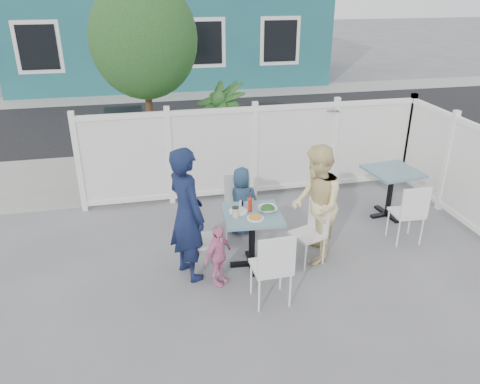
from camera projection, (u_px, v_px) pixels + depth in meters
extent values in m
plane|color=slate|center=(289.00, 269.00, 6.22)|extent=(80.00, 80.00, 0.00)
cube|color=gray|center=(233.00, 167.00, 9.59)|extent=(24.00, 2.60, 0.01)
cube|color=black|center=(207.00, 119.00, 12.89)|extent=(24.00, 5.00, 0.01)
cube|color=gray|center=(193.00, 94.00, 15.64)|extent=(24.00, 1.60, 0.01)
cube|color=black|center=(95.00, 46.00, 14.78)|extent=(1.20, 0.04, 1.40)
cube|color=black|center=(219.00, 43.00, 15.55)|extent=(1.20, 0.04, 1.40)
cube|color=white|center=(255.00, 151.00, 8.03)|extent=(5.80, 0.04, 1.40)
cube|color=white|center=(255.00, 109.00, 7.72)|extent=(5.86, 0.08, 0.08)
cube|color=white|center=(254.00, 191.00, 8.34)|extent=(5.86, 0.08, 0.12)
cube|color=white|center=(471.00, 177.00, 6.98)|extent=(0.04, 3.60, 1.40)
cube|color=white|center=(461.00, 222.00, 7.30)|extent=(0.08, 3.66, 0.12)
cylinder|color=#382316|center=(150.00, 121.00, 8.35)|extent=(0.12, 0.12, 2.40)
ellipsoid|color=#173819|center=(144.00, 40.00, 7.77)|extent=(1.80, 1.62, 1.98)
cube|color=gold|center=(127.00, 143.00, 9.13)|extent=(0.67, 0.50, 1.21)
imported|color=#173819|center=(220.00, 134.00, 8.51)|extent=(1.40, 1.40, 1.88)
imported|color=#173819|center=(318.00, 139.00, 8.86)|extent=(1.79, 1.79, 1.51)
cube|color=#467283|center=(252.00, 215.00, 6.00)|extent=(0.79, 0.79, 0.04)
cylinder|color=black|center=(252.00, 240.00, 6.16)|extent=(0.08, 0.08, 0.72)
cube|color=black|center=(252.00, 263.00, 6.30)|extent=(0.58, 0.12, 0.04)
cube|color=black|center=(252.00, 263.00, 6.30)|extent=(0.12, 0.58, 0.04)
cube|color=#467283|center=(393.00, 171.00, 7.32)|extent=(0.84, 0.84, 0.04)
cylinder|color=black|center=(390.00, 194.00, 7.48)|extent=(0.09, 0.09, 0.73)
cube|color=black|center=(387.00, 214.00, 7.63)|extent=(0.60, 0.16, 0.04)
cube|color=black|center=(387.00, 214.00, 7.63)|extent=(0.16, 0.60, 0.04)
cube|color=white|center=(203.00, 241.00, 6.03)|extent=(0.39, 0.41, 0.04)
cube|color=white|center=(188.00, 226.00, 5.89)|extent=(0.04, 0.41, 0.43)
cylinder|color=white|center=(213.00, 247.00, 6.31)|extent=(0.02, 0.02, 0.43)
cylinder|color=white|center=(218.00, 261.00, 6.00)|extent=(0.02, 0.02, 0.43)
cylinder|color=white|center=(189.00, 250.00, 6.24)|extent=(0.02, 0.02, 0.43)
cylinder|color=white|center=(193.00, 264.00, 5.93)|extent=(0.02, 0.02, 0.43)
cube|color=white|center=(307.00, 235.00, 6.21)|extent=(0.48, 0.49, 0.04)
cube|color=white|center=(319.00, 216.00, 6.20)|extent=(0.16, 0.37, 0.42)
cylinder|color=white|center=(305.00, 257.00, 6.10)|extent=(0.02, 0.02, 0.42)
cylinder|color=white|center=(290.00, 246.00, 6.35)|extent=(0.02, 0.02, 0.42)
cylinder|color=white|center=(324.00, 250.00, 6.25)|extent=(0.02, 0.02, 0.42)
cylinder|color=white|center=(308.00, 240.00, 6.51)|extent=(0.02, 0.02, 0.42)
cube|color=white|center=(239.00, 211.00, 6.76)|extent=(0.50, 0.48, 0.04)
cube|color=white|center=(239.00, 189.00, 6.84)|extent=(0.43, 0.11, 0.46)
cylinder|color=white|center=(252.00, 230.00, 6.70)|extent=(0.02, 0.02, 0.46)
cylinder|color=white|center=(226.00, 231.00, 6.70)|extent=(0.02, 0.02, 0.46)
cylinder|color=white|center=(251.00, 219.00, 7.02)|extent=(0.02, 0.02, 0.46)
cylinder|color=white|center=(227.00, 219.00, 7.01)|extent=(0.02, 0.02, 0.46)
cube|color=white|center=(271.00, 267.00, 5.43)|extent=(0.45, 0.43, 0.04)
cube|color=white|center=(277.00, 257.00, 5.15)|extent=(0.44, 0.04, 0.47)
cylinder|color=white|center=(251.00, 277.00, 5.64)|extent=(0.02, 0.02, 0.47)
cylinder|color=white|center=(281.00, 273.00, 5.72)|extent=(0.02, 0.02, 0.47)
cylinder|color=white|center=(259.00, 295.00, 5.33)|extent=(0.02, 0.02, 0.47)
cylinder|color=white|center=(290.00, 290.00, 5.41)|extent=(0.02, 0.02, 0.47)
cube|color=white|center=(407.00, 213.00, 6.73)|extent=(0.43, 0.41, 0.04)
cube|color=white|center=(416.00, 203.00, 6.46)|extent=(0.42, 0.05, 0.44)
cylinder|color=white|center=(388.00, 222.00, 6.95)|extent=(0.02, 0.02, 0.44)
cylinder|color=white|center=(410.00, 220.00, 7.00)|extent=(0.02, 0.02, 0.44)
cylinder|color=white|center=(398.00, 233.00, 6.65)|extent=(0.02, 0.02, 0.44)
cylinder|color=white|center=(421.00, 231.00, 6.70)|extent=(0.02, 0.02, 0.44)
imported|color=#111A3B|center=(187.00, 214.00, 5.76)|extent=(0.64, 0.75, 1.74)
imported|color=#EEC64A|center=(316.00, 205.00, 6.15)|extent=(0.79, 0.91, 1.62)
imported|color=navy|center=(241.00, 201.00, 6.92)|extent=(0.59, 0.47, 1.04)
imported|color=pink|center=(218.00, 256.00, 5.76)|extent=(0.49, 0.46, 0.81)
cylinder|color=white|center=(255.00, 218.00, 5.85)|extent=(0.22, 0.22, 0.01)
cylinder|color=white|center=(238.00, 211.00, 6.02)|extent=(0.24, 0.24, 0.02)
imported|color=white|center=(268.00, 209.00, 6.03)|extent=(0.24, 0.24, 0.06)
cylinder|color=beige|center=(236.00, 212.00, 5.87)|extent=(0.08, 0.08, 0.13)
cylinder|color=beige|center=(250.00, 201.00, 6.18)|extent=(0.08, 0.08, 0.11)
cylinder|color=#AE1D12|center=(250.00, 205.00, 6.00)|extent=(0.05, 0.05, 0.17)
cylinder|color=white|center=(241.00, 203.00, 6.18)|extent=(0.03, 0.03, 0.07)
cylinder|color=black|center=(242.00, 203.00, 6.18)|extent=(0.03, 0.03, 0.07)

